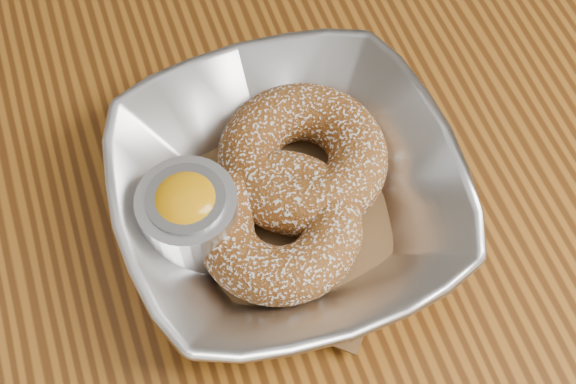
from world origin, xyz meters
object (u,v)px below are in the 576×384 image
object	(u,v)px
table	(305,201)
ramekin	(189,216)
serving_bowl	(288,195)
donut_back	(303,158)
donut_front	(279,226)

from	to	relation	value
table	ramekin	size ratio (longest dim) A/B	20.43
table	serving_bowl	world-z (taller)	serving_bowl
table	donut_back	distance (m)	0.13
donut_back	ramekin	world-z (taller)	ramekin
table	donut_front	size ratio (longest dim) A/B	12.01
table	serving_bowl	bearing A→B (deg)	-120.79
table	donut_front	distance (m)	0.15
table	donut_back	xyz separation A→B (m)	(-0.02, -0.03, 0.13)
donut_back	serving_bowl	bearing A→B (deg)	-128.80
serving_bowl	table	bearing A→B (deg)	59.21
donut_front	ramekin	bearing A→B (deg)	157.90
donut_front	ramekin	world-z (taller)	ramekin
table	serving_bowl	xyz separation A→B (m)	(-0.03, -0.06, 0.12)
donut_front	serving_bowl	bearing A→B (deg)	57.12
table	donut_back	size ratio (longest dim) A/B	11.31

